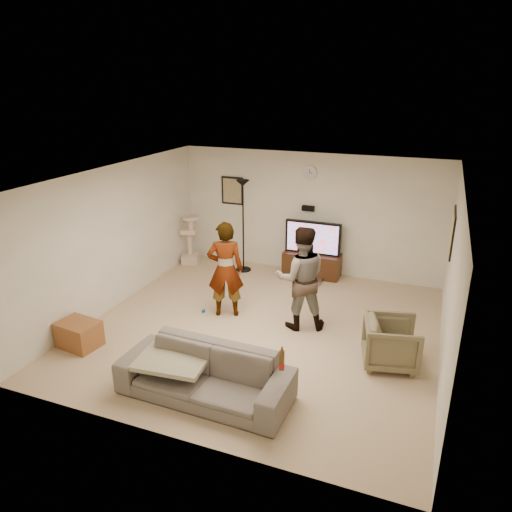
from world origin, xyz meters
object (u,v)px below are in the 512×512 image
(person_left, at_px, (225,269))
(sofa, at_px, (205,375))
(tv_stand, at_px, (312,264))
(beer_bottle, at_px, (282,360))
(person_right, at_px, (301,278))
(armchair, at_px, (391,343))
(tv, at_px, (313,238))
(side_table, at_px, (79,334))
(floor_lamp, at_px, (243,227))
(cat_tree, at_px, (189,239))

(person_left, distance_m, sofa, 2.36)
(tv_stand, height_order, beer_bottle, beer_bottle)
(person_right, distance_m, armchair, 1.72)
(tv, xyz_separation_m, sofa, (-0.22, -4.44, -0.50))
(sofa, xyz_separation_m, side_table, (-2.36, 0.41, -0.12))
(beer_bottle, distance_m, armchair, 2.01)
(person_left, relative_size, side_table, 2.77)
(beer_bottle, bearing_deg, person_left, 128.25)
(tv_stand, relative_size, floor_lamp, 0.60)
(tv_stand, distance_m, beer_bottle, 4.54)
(tv, height_order, armchair, tv)
(cat_tree, distance_m, person_right, 3.65)
(tv_stand, bearing_deg, person_left, -112.39)
(tv, xyz_separation_m, floor_lamp, (-1.44, -0.24, 0.14))
(person_left, bearing_deg, floor_lamp, -98.41)
(person_left, relative_size, sofa, 0.75)
(tv_stand, distance_m, tv, 0.58)
(person_right, height_order, sofa, person_right)
(tv, bearing_deg, sofa, -92.78)
(person_left, height_order, beer_bottle, person_left)
(tv, xyz_separation_m, armchair, (1.91, -2.81, -0.48))
(cat_tree, relative_size, armchair, 1.45)
(floor_lamp, xyz_separation_m, cat_tree, (-1.27, -0.04, -0.42))
(floor_lamp, bearing_deg, cat_tree, -178.33)
(side_table, bearing_deg, sofa, -9.97)
(tv, relative_size, side_table, 1.89)
(sofa, bearing_deg, person_right, 76.54)
(floor_lamp, height_order, armchair, floor_lamp)
(person_left, bearing_deg, armchair, 145.87)
(tv, relative_size, cat_tree, 1.04)
(tv, bearing_deg, side_table, -122.62)
(floor_lamp, bearing_deg, side_table, -106.75)
(armchair, xyz_separation_m, side_table, (-4.48, -1.21, -0.14))
(side_table, bearing_deg, person_left, 47.15)
(tv_stand, xyz_separation_m, beer_bottle, (0.81, -4.44, 0.53))
(side_table, bearing_deg, person_right, 31.69)
(tv_stand, relative_size, side_table, 1.94)
(person_right, bearing_deg, sofa, 52.21)
(sofa, bearing_deg, floor_lamp, 107.70)
(person_left, bearing_deg, beer_bottle, 105.50)
(person_left, xyz_separation_m, armchair, (2.83, -0.57, -0.49))
(cat_tree, height_order, armchair, cat_tree)
(person_right, distance_m, beer_bottle, 2.28)
(armchair, bearing_deg, cat_tree, 48.42)
(person_left, relative_size, armchair, 2.20)
(floor_lamp, relative_size, side_table, 3.22)
(tv, relative_size, sofa, 0.52)
(beer_bottle, bearing_deg, floor_lamp, 118.10)
(floor_lamp, xyz_separation_m, sofa, (1.22, -4.20, -0.65))
(sofa, bearing_deg, tv, 88.71)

